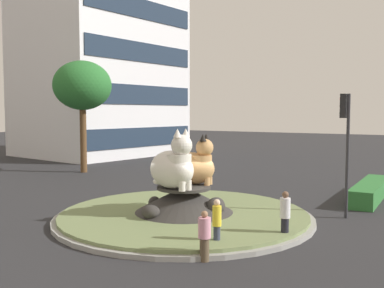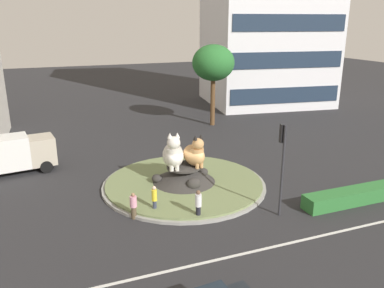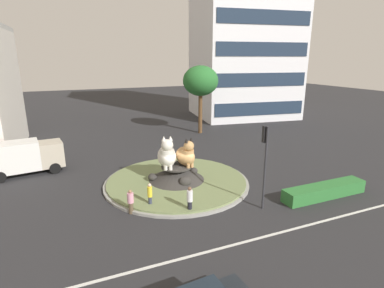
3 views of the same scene
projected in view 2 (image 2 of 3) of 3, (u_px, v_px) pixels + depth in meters
name	position (u px, v px, depth m)	size (l,w,h in m)	color
ground_plane	(184.00, 185.00, 27.10)	(160.00, 160.00, 0.00)	#28282B
lane_centreline	(246.00, 253.00, 19.20)	(112.00, 0.20, 0.01)	silver
roundabout_island	(184.00, 180.00, 26.97)	(11.18, 11.18, 1.43)	gray
cat_statue_white	(173.00, 154.00, 26.19)	(2.07, 2.62, 2.55)	silver
cat_statue_calico	(195.00, 154.00, 26.54)	(1.55, 2.46, 2.27)	tan
traffic_light_mast	(282.00, 153.00, 21.94)	(0.33, 0.46, 5.45)	#2D2D33
clipped_hedge_strip	(351.00, 197.00, 24.32)	(6.59, 1.20, 0.90)	#2D7033
broadleaf_tree_behind_island	(213.00, 63.00, 40.89)	(4.42, 4.42, 8.57)	brown
pedestrian_yellow_shirt	(154.00, 199.00, 22.97)	(0.31, 0.31, 1.71)	#33384C
pedestrian_pink_shirt	(133.00, 205.00, 22.33)	(0.40, 0.40, 1.60)	brown
pedestrian_white_shirt	(198.00, 204.00, 22.18)	(0.37, 0.37, 1.81)	black
delivery_box_truck	(10.00, 153.00, 28.78)	(6.31, 3.08, 2.84)	#B7AD99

